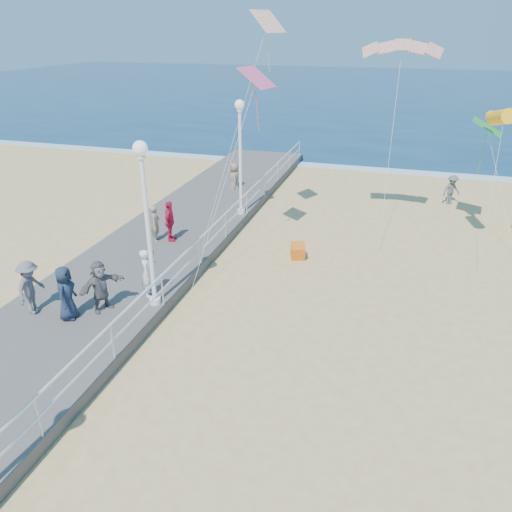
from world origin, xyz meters
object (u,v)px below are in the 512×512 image
(beach_walker_c, at_px, (235,179))
(box_kite, at_px, (298,253))
(spectator_6, at_px, (156,223))
(spectator_4, at_px, (66,293))
(lamp_post_far, at_px, (240,146))
(toddler_held, at_px, (152,261))
(beach_walker_a, at_px, (452,190))
(lamp_post_mid, at_px, (146,209))
(spectator_3, at_px, (170,221))
(spectator_5, at_px, (100,286))
(woman_holding_toddler, at_px, (147,273))
(spectator_2, at_px, (30,287))

(beach_walker_c, height_order, box_kite, beach_walker_c)
(spectator_6, xyz_separation_m, beach_walker_c, (0.73, 8.05, -0.25))
(spectator_4, bearing_deg, lamp_post_far, -25.02)
(toddler_held, height_order, beach_walker_a, toddler_held)
(lamp_post_mid, relative_size, spectator_3, 3.06)
(box_kite, bearing_deg, spectator_4, -146.66)
(spectator_4, xyz_separation_m, spectator_5, (0.73, 0.73, -0.02))
(lamp_post_mid, bearing_deg, woman_holding_toddler, 134.84)
(lamp_post_mid, bearing_deg, spectator_3, 109.85)
(toddler_held, relative_size, spectator_4, 0.43)
(beach_walker_a, bearing_deg, spectator_5, -162.02)
(spectator_4, relative_size, beach_walker_a, 1.11)
(lamp_post_mid, relative_size, toddler_held, 7.12)
(lamp_post_far, distance_m, spectator_4, 11.03)
(spectator_2, relative_size, spectator_6, 1.15)
(woman_holding_toddler, relative_size, beach_walker_c, 0.91)
(spectator_6, height_order, box_kite, spectator_6)
(spectator_5, bearing_deg, toddler_held, -12.55)
(woman_holding_toddler, distance_m, spectator_6, 4.77)
(woman_holding_toddler, height_order, box_kite, woman_holding_toddler)
(lamp_post_far, relative_size, beach_walker_a, 3.37)
(spectator_5, bearing_deg, lamp_post_mid, -34.37)
(spectator_3, bearing_deg, spectator_5, 173.25)
(spectator_5, bearing_deg, lamp_post_far, 17.21)
(lamp_post_mid, height_order, woman_holding_toddler, lamp_post_mid)
(woman_holding_toddler, distance_m, spectator_5, 1.60)
(spectator_2, bearing_deg, beach_walker_a, -43.40)
(beach_walker_a, distance_m, beach_walker_c, 11.65)
(beach_walker_a, bearing_deg, toddler_held, -161.83)
(woman_holding_toddler, height_order, beach_walker_a, woman_holding_toddler)
(lamp_post_mid, height_order, lamp_post_far, same)
(lamp_post_mid, xyz_separation_m, spectator_4, (-2.14, -1.56, -2.39))
(spectator_3, distance_m, spectator_5, 5.80)
(spectator_2, distance_m, spectator_6, 6.46)
(lamp_post_far, relative_size, spectator_3, 3.06)
(toddler_held, height_order, spectator_5, spectator_5)
(spectator_5, bearing_deg, spectator_4, 160.72)
(beach_walker_a, bearing_deg, spectator_2, -165.24)
(beach_walker_c, bearing_deg, spectator_3, -24.75)
(toddler_held, distance_m, spectator_6, 4.72)
(beach_walker_c, relative_size, box_kite, 3.04)
(lamp_post_mid, xyz_separation_m, spectator_5, (-1.41, -0.82, -2.41))
(lamp_post_mid, relative_size, woman_holding_toddler, 3.20)
(beach_walker_a, bearing_deg, woman_holding_toddler, -161.94)
(toddler_held, relative_size, spectator_6, 0.49)
(lamp_post_far, bearing_deg, spectator_6, -119.54)
(spectator_5, height_order, beach_walker_c, spectator_5)
(lamp_post_mid, distance_m, spectator_3, 5.80)
(lamp_post_far, height_order, box_kite, lamp_post_far)
(spectator_6, height_order, beach_walker_a, spectator_6)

